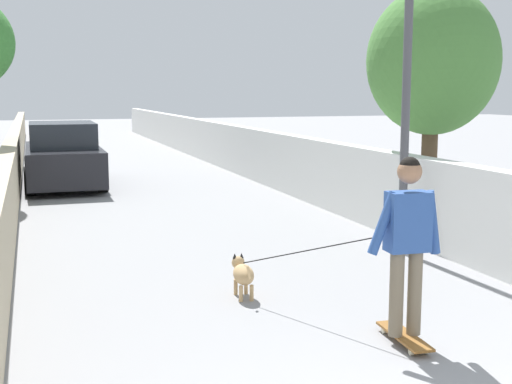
% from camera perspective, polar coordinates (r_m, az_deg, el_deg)
% --- Properties ---
extents(ground_plane, '(80.00, 80.00, 0.00)m').
position_cam_1_polar(ground_plane, '(16.82, -9.39, 0.51)').
color(ground_plane, gray).
extents(wall_left, '(48.00, 0.30, 1.17)m').
position_cam_1_polar(wall_left, '(14.58, -19.84, 1.23)').
color(wall_left, tan).
rests_on(wall_left, ground).
extents(fence_right, '(48.00, 0.30, 1.31)m').
position_cam_1_polar(fence_right, '(15.57, 2.61, 2.42)').
color(fence_right, white).
rests_on(fence_right, ground).
extents(tree_right_near, '(2.18, 2.18, 4.00)m').
position_cam_1_polar(tree_right_near, '(11.83, 14.52, 10.44)').
color(tree_right_near, brown).
rests_on(tree_right_near, ground).
extents(lamp_post, '(0.36, 0.36, 3.88)m').
position_cam_1_polar(lamp_post, '(9.77, 12.51, 10.62)').
color(lamp_post, '#4C4C51').
rests_on(lamp_post, ground).
extents(skateboard, '(0.81, 0.26, 0.08)m').
position_cam_1_polar(skateboard, '(6.53, 12.25, -11.68)').
color(skateboard, brown).
rests_on(skateboard, ground).
extents(person_skateboarder, '(0.25, 0.71, 1.63)m').
position_cam_1_polar(person_skateboarder, '(6.26, 12.53, -3.31)').
color(person_skateboarder, '#726651').
rests_on(person_skateboarder, skateboard).
extents(dog, '(2.14, 1.12, 1.06)m').
position_cam_1_polar(dog, '(7.67, -1.05, -6.79)').
color(dog, tan).
rests_on(dog, ground).
extents(car_near, '(4.19, 1.80, 1.54)m').
position_cam_1_polar(car_near, '(17.09, -15.79, 2.85)').
color(car_near, black).
rests_on(car_near, ground).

